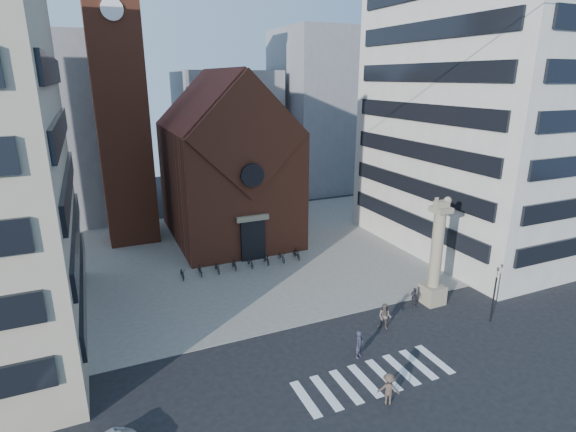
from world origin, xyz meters
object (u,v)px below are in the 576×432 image
at_px(pedestrian_0, 359,344).
at_px(pedestrian_2, 414,298).
at_px(lion_column, 436,262).
at_px(scooter_0, 182,273).
at_px(pedestrian_1, 385,317).
at_px(traffic_light, 494,293).

distance_m(pedestrian_0, pedestrian_2, 8.37).
relative_size(lion_column, pedestrian_2, 5.39).
distance_m(pedestrian_0, scooter_0, 18.13).
xyz_separation_m(pedestrian_0, pedestrian_1, (3.47, 2.15, 0.04)).
height_order(lion_column, pedestrian_2, lion_column).
bearing_deg(traffic_light, lion_column, 116.46).
xyz_separation_m(lion_column, traffic_light, (1.99, -4.00, -1.17)).
relative_size(lion_column, pedestrian_0, 4.71).
distance_m(traffic_light, pedestrian_1, 8.15).
xyz_separation_m(lion_column, pedestrian_0, (-9.18, -3.85, -2.54)).
xyz_separation_m(pedestrian_2, scooter_0, (-15.43, 12.41, -0.28)).
distance_m(lion_column, scooter_0, 21.40).
distance_m(traffic_light, pedestrian_0, 11.26).
relative_size(pedestrian_0, pedestrian_2, 1.14).
bearing_deg(pedestrian_2, lion_column, -81.87).
height_order(traffic_light, pedestrian_1, traffic_light).
xyz_separation_m(traffic_light, pedestrian_1, (-7.71, 2.30, -1.32)).
relative_size(traffic_light, pedestrian_1, 2.23).
height_order(pedestrian_0, pedestrian_2, pedestrian_0).
xyz_separation_m(pedestrian_1, scooter_0, (-11.46, 14.11, -0.44)).
xyz_separation_m(pedestrian_0, pedestrian_2, (7.43, 3.85, -0.12)).
distance_m(lion_column, pedestrian_1, 6.47).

